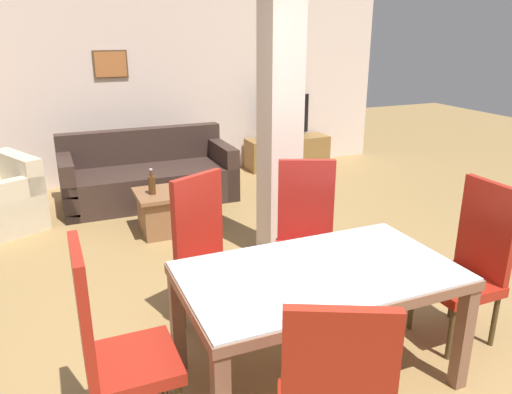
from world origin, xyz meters
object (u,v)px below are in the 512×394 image
bottle (152,184)px  coffee_table (172,210)px  tv_stand (288,152)px  dining_chair_head_left (111,342)px  dining_chair_far_right (306,231)px  tv_screen (288,118)px  dining_chair_far_left (210,252)px  sofa (148,178)px  dining_table (318,293)px  dining_chair_head_right (470,261)px

bottle → coffee_table: bearing=7.2°
tv_stand → dining_chair_head_left: bearing=-125.7°
dining_chair_far_right → coffee_table: (-0.63, 1.77, -0.34)m
dining_chair_head_left → tv_stand: 5.52m
dining_chair_far_right → tv_stand: size_ratio=0.86×
tv_stand → tv_screen: bearing=-90.0°
dining_chair_far_right → bottle: dining_chair_far_right is taller
dining_chair_head_left → dining_chair_far_left: bearing=136.5°
dining_chair_far_left → dining_chair_far_right: (0.80, 0.06, 0.00)m
sofa → bottle: bearing=81.2°
dining_table → bottle: size_ratio=6.01×
dining_chair_far_left → tv_screen: (2.43, 3.65, 0.19)m
bottle → dining_table: bearing=-80.6°
tv_stand → dining_chair_head_right: bearing=-100.8°
dining_chair_head_left → dining_chair_head_right: (2.36, 0.00, 0.00)m
dining_chair_far_right → tv_screen: dining_chair_far_right is taller
tv_stand → dining_chair_far_left: bearing=-123.7°
dining_chair_head_left → sofa: (0.93, 3.76, -0.28)m
bottle → tv_stand: (2.46, 1.84, -0.32)m
dining_table → tv_screen: (2.03, 4.47, 0.18)m
dining_table → dining_chair_head_left: 1.19m
sofa → bottle: size_ratio=7.70×
dining_chair_far_left → tv_screen: dining_chair_far_left is taller
bottle → tv_stand: 3.09m
tv_stand → tv_screen: (0.00, -0.00, 0.53)m
dining_chair_far_left → tv_screen: size_ratio=1.28×
dining_chair_far_right → tv_screen: 3.94m
tv_screen → dining_chair_head_right: bearing=54.7°
dining_table → tv_screen: bearing=65.6°
dining_table → dining_chair_head_right: bearing=0.0°
dining_chair_far_right → bottle: 1.93m
dining_chair_far_left → dining_chair_head_left: (-0.78, -0.83, 0.00)m
tv_screen → dining_chair_head_left: bearing=29.8°
dining_chair_head_right → coffee_table: 3.02m
dining_table → coffee_table: (-0.23, 2.66, -0.36)m
sofa → coffee_table: bearing=91.4°
dining_chair_head_right → tv_stand: size_ratio=0.86×
dining_chair_head_left → coffee_table: bearing=160.3°
dining_chair_head_left → coffee_table: 2.84m
dining_chair_far_right → tv_screen: (1.63, 3.59, 0.19)m
dining_table → dining_chair_far_right: size_ratio=1.44×
tv_stand → dining_chair_far_right: bearing=-114.4°
coffee_table → sofa: bearing=91.4°
dining_chair_head_left → dining_chair_far_right: bearing=119.2°
dining_chair_head_right → coffee_table: dining_chair_head_right is taller
tv_stand → tv_screen: tv_screen is taller
dining_chair_far_left → sofa: size_ratio=0.54×
dining_chair_head_left → dining_chair_head_right: bearing=90.0°
dining_chair_head_left → tv_stand: dining_chair_head_left is taller
dining_table → tv_screen: 4.92m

